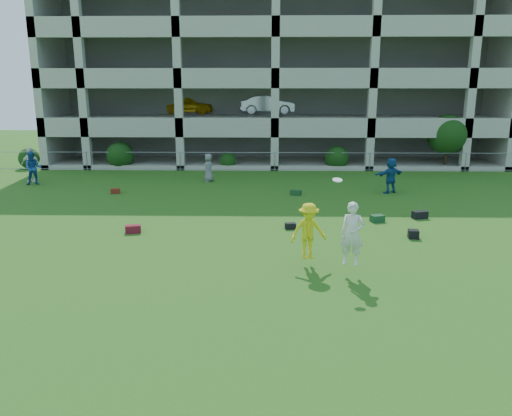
{
  "coord_description": "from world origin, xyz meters",
  "views": [
    {
      "loc": [
        -0.45,
        -12.38,
        5.1
      ],
      "look_at": [
        -0.81,
        3.0,
        1.4
      ],
      "focal_mm": 35.0,
      "sensor_mm": 36.0,
      "label": 1
    }
  ],
  "objects_px": {
    "bystander_a": "(33,168)",
    "bystander_b": "(31,165)",
    "bystander_c": "(208,168)",
    "parking_garage": "(274,76)",
    "frisbee_contest": "(321,232)",
    "crate_d": "(413,234)",
    "bystander_d": "(391,175)"
  },
  "relations": [
    {
      "from": "parking_garage",
      "to": "bystander_d",
      "type": "bearing_deg",
      "value": -69.8
    },
    {
      "from": "frisbee_contest",
      "to": "parking_garage",
      "type": "xyz_separation_m",
      "value": [
        -1.11,
        26.37,
        4.9
      ]
    },
    {
      "from": "bystander_b",
      "to": "frisbee_contest",
      "type": "xyz_separation_m",
      "value": [
        14.74,
        -13.53,
        0.15
      ]
    },
    {
      "from": "bystander_d",
      "to": "frisbee_contest",
      "type": "height_order",
      "value": "frisbee_contest"
    },
    {
      "from": "bystander_b",
      "to": "bystander_c",
      "type": "distance_m",
      "value": 9.9
    },
    {
      "from": "bystander_c",
      "to": "parking_garage",
      "type": "xyz_separation_m",
      "value": [
        3.74,
        12.52,
        5.23
      ]
    },
    {
      "from": "bystander_a",
      "to": "bystander_c",
      "type": "bearing_deg",
      "value": -10.31
    },
    {
      "from": "bystander_c",
      "to": "frisbee_contest",
      "type": "xyz_separation_m",
      "value": [
        4.85,
        -13.85,
        0.33
      ]
    },
    {
      "from": "bystander_c",
      "to": "frisbee_contest",
      "type": "distance_m",
      "value": 14.68
    },
    {
      "from": "bystander_d",
      "to": "frisbee_contest",
      "type": "relative_size",
      "value": 0.72
    },
    {
      "from": "bystander_c",
      "to": "parking_garage",
      "type": "bearing_deg",
      "value": 157.78
    },
    {
      "from": "bystander_b",
      "to": "frisbee_contest",
      "type": "relative_size",
      "value": 0.78
    },
    {
      "from": "bystander_c",
      "to": "crate_d",
      "type": "height_order",
      "value": "bystander_c"
    },
    {
      "from": "bystander_b",
      "to": "bystander_c",
      "type": "bearing_deg",
      "value": 10.43
    },
    {
      "from": "bystander_d",
      "to": "crate_d",
      "type": "relative_size",
      "value": 5.08
    },
    {
      "from": "bystander_a",
      "to": "crate_d",
      "type": "bearing_deg",
      "value": -46.01
    },
    {
      "from": "bystander_b",
      "to": "frisbee_contest",
      "type": "bearing_deg",
      "value": -33.99
    },
    {
      "from": "bystander_c",
      "to": "bystander_d",
      "type": "height_order",
      "value": "bystander_d"
    },
    {
      "from": "bystander_a",
      "to": "parking_garage",
      "type": "xyz_separation_m",
      "value": [
        13.08,
        13.75,
        5.11
      ]
    },
    {
      "from": "bystander_c",
      "to": "crate_d",
      "type": "xyz_separation_m",
      "value": [
        8.41,
        -10.75,
        -0.63
      ]
    },
    {
      "from": "bystander_a",
      "to": "frisbee_contest",
      "type": "relative_size",
      "value": 0.73
    },
    {
      "from": "bystander_c",
      "to": "bystander_a",
      "type": "bearing_deg",
      "value": -88.11
    },
    {
      "from": "bystander_a",
      "to": "bystander_b",
      "type": "bearing_deg",
      "value": 103.43
    },
    {
      "from": "bystander_a",
      "to": "parking_garage",
      "type": "height_order",
      "value": "parking_garage"
    },
    {
      "from": "bystander_a",
      "to": "frisbee_contest",
      "type": "distance_m",
      "value": 18.99
    },
    {
      "from": "bystander_d",
      "to": "bystander_a",
      "type": "bearing_deg",
      "value": -32.95
    },
    {
      "from": "bystander_b",
      "to": "crate_d",
      "type": "relative_size",
      "value": 5.48
    },
    {
      "from": "bystander_d",
      "to": "crate_d",
      "type": "xyz_separation_m",
      "value": [
        -1.02,
        -7.79,
        -0.74
      ]
    },
    {
      "from": "crate_d",
      "to": "parking_garage",
      "type": "xyz_separation_m",
      "value": [
        -4.67,
        23.27,
        5.86
      ]
    },
    {
      "from": "bystander_b",
      "to": "parking_garage",
      "type": "height_order",
      "value": "parking_garage"
    },
    {
      "from": "bystander_b",
      "to": "bystander_c",
      "type": "xyz_separation_m",
      "value": [
        9.89,
        0.32,
        -0.18
      ]
    },
    {
      "from": "parking_garage",
      "to": "frisbee_contest",
      "type": "bearing_deg",
      "value": -87.59
    }
  ]
}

